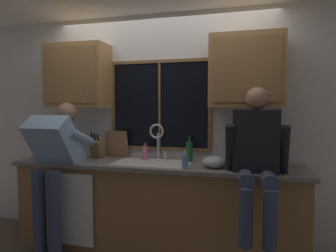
% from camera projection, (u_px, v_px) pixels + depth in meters
% --- Properties ---
extents(back_wall, '(5.35, 0.12, 2.55)m').
position_uv_depth(back_wall, '(164.00, 127.00, 3.35)').
color(back_wall, silver).
rests_on(back_wall, floor).
extents(ceiling_downlight_left, '(0.14, 0.14, 0.01)m').
position_uv_depth(ceiling_downlight_left, '(60.00, 2.00, 2.85)').
color(ceiling_downlight_left, '#FFEAB2').
extents(window_glass, '(1.10, 0.02, 0.95)m').
position_uv_depth(window_glass, '(160.00, 105.00, 3.27)').
color(window_glass, black).
extents(window_frame_top, '(1.17, 0.02, 0.04)m').
position_uv_depth(window_frame_top, '(159.00, 61.00, 3.23)').
color(window_frame_top, brown).
extents(window_frame_bottom, '(1.17, 0.02, 0.04)m').
position_uv_depth(window_frame_bottom, '(160.00, 148.00, 3.30)').
color(window_frame_bottom, brown).
extents(window_frame_left, '(0.03, 0.02, 0.95)m').
position_uv_depth(window_frame_left, '(113.00, 105.00, 3.40)').
color(window_frame_left, brown).
extents(window_frame_right, '(0.03, 0.02, 0.95)m').
position_uv_depth(window_frame_right, '(210.00, 105.00, 3.12)').
color(window_frame_right, brown).
extents(window_mullion_center, '(0.02, 0.02, 0.95)m').
position_uv_depth(window_mullion_center, '(160.00, 105.00, 3.26)').
color(window_mullion_center, brown).
extents(lower_cabinet_run, '(2.95, 0.58, 0.88)m').
position_uv_depth(lower_cabinet_run, '(155.00, 207.00, 3.06)').
color(lower_cabinet_run, olive).
rests_on(lower_cabinet_run, floor).
extents(countertop, '(3.01, 0.62, 0.04)m').
position_uv_depth(countertop, '(154.00, 165.00, 3.01)').
color(countertop, slate).
rests_on(countertop, lower_cabinet_run).
extents(dishwasher_front, '(0.60, 0.02, 0.74)m').
position_uv_depth(dishwasher_front, '(66.00, 209.00, 2.97)').
color(dishwasher_front, white).
extents(upper_cabinet_left, '(0.71, 0.36, 0.72)m').
position_uv_depth(upper_cabinet_left, '(78.00, 76.00, 3.33)').
color(upper_cabinet_left, '#A87A47').
extents(upper_cabinet_right, '(0.71, 0.36, 0.72)m').
position_uv_depth(upper_cabinet_right, '(246.00, 71.00, 2.86)').
color(upper_cabinet_right, '#A87A47').
extents(sink, '(0.80, 0.46, 0.21)m').
position_uv_depth(sink, '(152.00, 172.00, 3.04)').
color(sink, silver).
rests_on(sink, lower_cabinet_run).
extents(faucet, '(0.18, 0.09, 0.40)m').
position_uv_depth(faucet, '(158.00, 137.00, 3.19)').
color(faucet, silver).
rests_on(faucet, countertop).
extents(person_standing, '(0.53, 0.69, 1.55)m').
position_uv_depth(person_standing, '(55.00, 160.00, 2.96)').
color(person_standing, '#384260').
rests_on(person_standing, floor).
extents(person_sitting_on_counter, '(0.54, 0.61, 1.26)m').
position_uv_depth(person_sitting_on_counter, '(257.00, 153.00, 2.50)').
color(person_sitting_on_counter, '#384260').
rests_on(person_sitting_on_counter, countertop).
extents(knife_block, '(0.12, 0.18, 0.32)m').
position_uv_depth(knife_block, '(97.00, 149.00, 3.30)').
color(knife_block, olive).
rests_on(knife_block, countertop).
extents(cutting_board, '(0.27, 0.08, 0.31)m').
position_uv_depth(cutting_board, '(117.00, 144.00, 3.35)').
color(cutting_board, '#997047').
rests_on(cutting_board, countertop).
extents(mixing_bowl, '(0.24, 0.24, 0.12)m').
position_uv_depth(mixing_bowl, '(214.00, 162.00, 2.79)').
color(mixing_bowl, '#B7B7BC').
rests_on(mixing_bowl, countertop).
extents(soap_dispenser, '(0.06, 0.07, 0.18)m').
position_uv_depth(soap_dispenser, '(185.00, 161.00, 2.73)').
color(soap_dispenser, '#668CCC').
rests_on(soap_dispenser, countertop).
extents(bottle_green_glass, '(0.07, 0.07, 0.20)m').
position_uv_depth(bottle_green_glass, '(145.00, 152.00, 3.21)').
color(bottle_green_glass, pink).
rests_on(bottle_green_glass, countertop).
extents(bottle_tall_clear, '(0.07, 0.07, 0.27)m').
position_uv_depth(bottle_tall_clear, '(189.00, 151.00, 3.09)').
color(bottle_tall_clear, '#1E592D').
rests_on(bottle_tall_clear, countertop).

